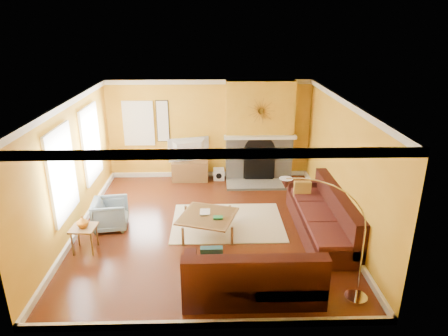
{
  "coord_description": "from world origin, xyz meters",
  "views": [
    {
      "loc": [
        0.1,
        -7.56,
        4.18
      ],
      "look_at": [
        0.33,
        0.4,
        1.2
      ],
      "focal_mm": 32.0,
      "sensor_mm": 36.0,
      "label": 1
    }
  ],
  "objects_px": {
    "sectional_sofa": "(270,225)",
    "side_table": "(85,239)",
    "coffee_table": "(208,224)",
    "armchair": "(111,214)",
    "arc_lamp": "(326,243)",
    "media_console": "(190,171)"
  },
  "relations": [
    {
      "from": "media_console",
      "to": "arc_lamp",
      "type": "height_order",
      "value": "arc_lamp"
    },
    {
      "from": "armchair",
      "to": "side_table",
      "type": "xyz_separation_m",
      "value": [
        -0.29,
        -0.88,
        -0.07
      ]
    },
    {
      "from": "side_table",
      "to": "arc_lamp",
      "type": "height_order",
      "value": "arc_lamp"
    },
    {
      "from": "sectional_sofa",
      "to": "arc_lamp",
      "type": "xyz_separation_m",
      "value": [
        0.6,
        -1.63,
        0.59
      ]
    },
    {
      "from": "sectional_sofa",
      "to": "arc_lamp",
      "type": "bearing_deg",
      "value": -69.82
    },
    {
      "from": "arc_lamp",
      "to": "sectional_sofa",
      "type": "bearing_deg",
      "value": 110.18
    },
    {
      "from": "arc_lamp",
      "to": "coffee_table",
      "type": "bearing_deg",
      "value": 129.84
    },
    {
      "from": "armchair",
      "to": "arc_lamp",
      "type": "relative_size",
      "value": 0.34
    },
    {
      "from": "coffee_table",
      "to": "armchair",
      "type": "distance_m",
      "value": 2.08
    },
    {
      "from": "media_console",
      "to": "armchair",
      "type": "bearing_deg",
      "value": -120.15
    },
    {
      "from": "sectional_sofa",
      "to": "coffee_table",
      "type": "height_order",
      "value": "sectional_sofa"
    },
    {
      "from": "coffee_table",
      "to": "armchair",
      "type": "height_order",
      "value": "armchair"
    },
    {
      "from": "sectional_sofa",
      "to": "media_console",
      "type": "height_order",
      "value": "sectional_sofa"
    },
    {
      "from": "coffee_table",
      "to": "side_table",
      "type": "xyz_separation_m",
      "value": [
        -2.34,
        -0.59,
        0.04
      ]
    },
    {
      "from": "side_table",
      "to": "arc_lamp",
      "type": "distance_m",
      "value": 4.5
    },
    {
      "from": "sectional_sofa",
      "to": "side_table",
      "type": "height_order",
      "value": "sectional_sofa"
    },
    {
      "from": "armchair",
      "to": "arc_lamp",
      "type": "xyz_separation_m",
      "value": [
        3.86,
        -2.46,
        0.72
      ]
    },
    {
      "from": "media_console",
      "to": "armchair",
      "type": "xyz_separation_m",
      "value": [
        -1.54,
        -2.65,
        0.05
      ]
    },
    {
      "from": "media_console",
      "to": "side_table",
      "type": "bearing_deg",
      "value": -117.34
    },
    {
      "from": "coffee_table",
      "to": "side_table",
      "type": "relative_size",
      "value": 2.13
    },
    {
      "from": "media_console",
      "to": "arc_lamp",
      "type": "xyz_separation_m",
      "value": [
        2.32,
        -5.11,
        0.77
      ]
    },
    {
      "from": "sectional_sofa",
      "to": "armchair",
      "type": "height_order",
      "value": "sectional_sofa"
    }
  ]
}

